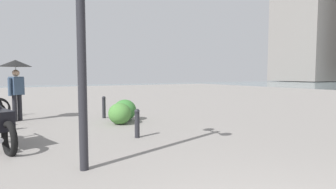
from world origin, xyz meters
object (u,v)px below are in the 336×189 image
(lamppost, at_px, (81,8))
(pedestrian, at_px, (16,73))
(bollard_near, at_px, (137,123))
(bollard_mid, at_px, (104,107))

(lamppost, bearing_deg, pedestrian, 8.25)
(pedestrian, xyz_separation_m, bollard_near, (-4.21, -2.50, -1.23))
(bollard_mid, bearing_deg, pedestrian, 72.51)
(pedestrian, distance_m, bollard_near, 5.05)
(lamppost, relative_size, pedestrian, 1.90)
(lamppost, distance_m, bollard_mid, 5.75)
(lamppost, bearing_deg, bollard_mid, -20.12)
(lamppost, xyz_separation_m, pedestrian, (5.85, 0.85, -0.98))
(bollard_near, height_order, bollard_mid, bollard_mid)
(bollard_near, relative_size, bollard_mid, 0.91)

